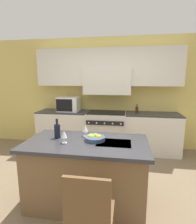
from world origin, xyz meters
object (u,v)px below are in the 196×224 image
(wine_glass_far, at_px, (85,129))
(fruit_bowl, at_px, (95,138))
(range_stove, at_px, (106,131))
(wine_bottle, at_px, (57,131))
(microwave, at_px, (69,104))
(island_chair, at_px, (89,212))
(oil_bottle_on_counter, at_px, (137,109))
(wine_glass_near, at_px, (64,135))

(wine_glass_far, distance_m, fruit_bowl, 0.23)
(fruit_bowl, bearing_deg, range_stove, 91.36)
(range_stove, height_order, fruit_bowl, fruit_bowl)
(wine_bottle, bearing_deg, wine_glass_far, 17.72)
(microwave, xyz_separation_m, fruit_bowl, (0.97, -1.84, -0.18))
(wine_glass_far, bearing_deg, range_stove, 85.96)
(microwave, xyz_separation_m, wine_glass_far, (0.81, -1.70, -0.10))
(island_chair, xyz_separation_m, oil_bottle_on_counter, (0.55, 2.77, 0.47))
(wine_glass_near, bearing_deg, range_stove, 80.77)
(range_stove, height_order, wine_glass_far, wine_glass_far)
(range_stove, bearing_deg, island_chair, -86.79)
(wine_glass_near, xyz_separation_m, oil_bottle_on_counter, (1.03, 2.06, 0.01))
(island_chair, height_order, wine_glass_far, wine_glass_far)
(range_stove, relative_size, island_chair, 1.00)
(range_stove, xyz_separation_m, microwave, (-0.93, 0.02, 0.64))
(fruit_bowl, bearing_deg, island_chair, -82.96)
(wine_glass_far, bearing_deg, wine_bottle, -162.28)
(wine_bottle, height_order, wine_glass_near, wine_bottle)
(wine_glass_far, bearing_deg, wine_glass_near, -123.49)
(wine_bottle, bearing_deg, range_stove, 74.66)
(island_chair, bearing_deg, wine_glass_far, 104.85)
(wine_glass_near, xyz_separation_m, fruit_bowl, (0.37, 0.17, -0.08))
(range_stove, bearing_deg, oil_bottle_on_counter, 6.00)
(range_stove, height_order, wine_bottle, wine_bottle)
(microwave, xyz_separation_m, wine_bottle, (0.44, -1.81, -0.11))
(microwave, relative_size, wine_glass_far, 3.02)
(microwave, height_order, island_chair, microwave)
(wine_bottle, relative_size, fruit_bowl, 0.99)
(oil_bottle_on_counter, bearing_deg, wine_glass_near, -116.51)
(wine_glass_far, height_order, oil_bottle_on_counter, oil_bottle_on_counter)
(range_stove, relative_size, microwave, 1.87)
(wine_bottle, relative_size, wine_glass_near, 1.64)
(range_stove, distance_m, wine_glass_near, 2.08)
(microwave, xyz_separation_m, wine_glass_near, (0.61, -2.00, -0.10))
(fruit_bowl, bearing_deg, microwave, 117.94)
(wine_bottle, relative_size, oil_bottle_on_counter, 1.35)
(range_stove, bearing_deg, wine_glass_near, -99.23)
(range_stove, distance_m, microwave, 1.13)
(range_stove, distance_m, fruit_bowl, 1.87)
(range_stove, height_order, oil_bottle_on_counter, oil_bottle_on_counter)
(island_chair, distance_m, oil_bottle_on_counter, 2.86)
(wine_glass_far, height_order, fruit_bowl, wine_glass_far)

